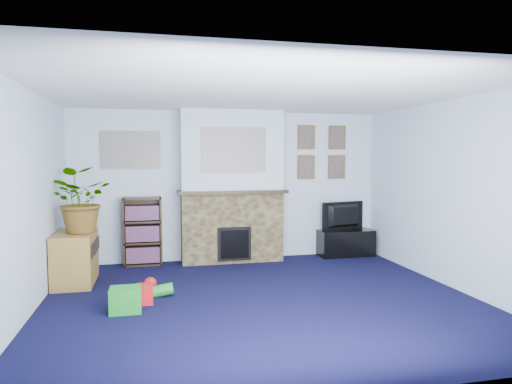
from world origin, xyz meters
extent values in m
cube|color=black|center=(0.00, 0.00, 0.00)|extent=(5.00, 4.50, 0.01)
cube|color=white|center=(0.00, 0.00, 2.40)|extent=(5.00, 4.50, 0.01)
cube|color=silver|center=(0.00, 2.25, 1.20)|extent=(5.00, 0.04, 2.40)
cube|color=silver|center=(0.00, -2.25, 1.20)|extent=(5.00, 0.04, 2.40)
cube|color=silver|center=(-2.50, 0.00, 1.20)|extent=(0.04, 4.50, 2.40)
cube|color=silver|center=(2.50, 0.00, 1.20)|extent=(0.04, 4.50, 2.40)
cube|color=brown|center=(0.00, 2.05, 0.55)|extent=(1.60, 0.40, 1.10)
cube|color=brown|center=(0.00, 2.05, 1.75)|extent=(1.60, 0.40, 1.30)
cube|color=brown|center=(0.00, 2.02, 1.12)|extent=(1.72, 0.50, 0.05)
cube|color=brown|center=(0.00, 1.84, 0.32)|extent=(0.52, 0.08, 0.52)
cube|color=brown|center=(0.00, 1.80, 0.32)|extent=(0.44, 0.02, 0.44)
cube|color=gray|center=(0.00, 1.84, 1.78)|extent=(1.00, 0.03, 0.68)
cube|color=gray|center=(-1.55, 2.23, 1.78)|extent=(0.90, 0.03, 0.58)
cube|color=brown|center=(1.30, 2.23, 2.00)|extent=(0.30, 0.03, 0.40)
cube|color=brown|center=(1.85, 2.23, 2.00)|extent=(0.30, 0.03, 0.40)
cube|color=brown|center=(1.30, 2.23, 1.50)|extent=(0.30, 0.03, 0.40)
cube|color=brown|center=(1.85, 2.23, 1.50)|extent=(0.30, 0.03, 0.40)
cube|color=black|center=(1.95, 2.03, 0.23)|extent=(0.92, 0.39, 0.44)
imported|color=black|center=(1.95, 2.05, 0.67)|extent=(0.82, 0.29, 0.47)
cube|color=black|center=(-1.39, 2.23, 0.53)|extent=(0.58, 0.02, 1.05)
cube|color=black|center=(-1.66, 2.10, 0.53)|extent=(0.03, 0.28, 1.05)
cube|color=black|center=(-1.11, 2.10, 0.53)|extent=(0.03, 0.28, 1.05)
cube|color=black|center=(-1.39, 2.10, 0.01)|extent=(0.56, 0.28, 0.03)
cube|color=black|center=(-1.39, 2.10, 0.35)|extent=(0.56, 0.28, 0.03)
cube|color=black|center=(-1.39, 2.10, 0.68)|extent=(0.56, 0.28, 0.03)
cube|color=black|center=(-1.39, 2.10, 1.04)|extent=(0.56, 0.28, 0.03)
cube|color=black|center=(-1.39, 2.09, 0.17)|extent=(0.50, 0.22, 0.24)
cube|color=black|center=(-1.39, 2.09, 0.50)|extent=(0.50, 0.22, 0.24)
cube|color=black|center=(-1.39, 2.09, 0.82)|extent=(0.50, 0.22, 0.22)
cube|color=olive|center=(-2.24, 1.23, 0.35)|extent=(0.49, 0.88, 0.68)
imported|color=#26661E|center=(-2.19, 1.18, 1.11)|extent=(0.95, 0.89, 0.85)
cube|color=gold|center=(0.00, 2.00, 1.22)|extent=(0.10, 0.06, 0.14)
cylinder|color=#B2BFC6|center=(0.33, 2.00, 1.23)|extent=(0.05, 0.05, 0.15)
sphere|color=slate|center=(-0.56, 2.00, 1.22)|extent=(0.14, 0.14, 0.14)
cylinder|color=red|center=(0.67, 2.00, 1.21)|extent=(0.06, 0.06, 0.13)
cube|color=#198C26|center=(-1.53, -0.08, 0.14)|extent=(0.33, 0.27, 0.27)
sphere|color=red|center=(-1.27, 0.69, 0.09)|extent=(0.16, 0.16, 0.16)
cube|color=red|center=(-1.33, 0.16, 0.11)|extent=(0.19, 0.19, 0.22)
cylinder|color=#198C26|center=(-1.15, 0.39, 0.07)|extent=(0.32, 0.14, 0.18)
camera|label=1|loc=(-1.21, -5.08, 1.67)|focal=32.00mm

